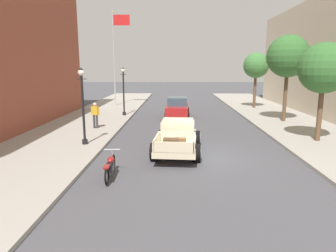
{
  "coord_description": "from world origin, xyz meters",
  "views": [
    {
      "loc": [
        -0.92,
        -13.3,
        4.02
      ],
      "look_at": [
        -1.33,
        2.18,
        1.0
      ],
      "focal_mm": 32.47,
      "sensor_mm": 36.0,
      "label": 1
    }
  ],
  "objects": [
    {
      "name": "sidewalk_left",
      "position": [
        -7.25,
        0.0,
        0.07
      ],
      "size": [
        5.5,
        64.0,
        0.15
      ],
      "primitive_type": "cube",
      "color": "#9E998E",
      "rests_on": "ground"
    },
    {
      "name": "motorcycle_parked",
      "position": [
        -3.33,
        -2.69,
        0.44
      ],
      "size": [
        0.62,
        2.12,
        0.93
      ],
      "color": "black",
      "rests_on": "ground"
    },
    {
      "name": "pedestrian_sidewalk_left",
      "position": [
        -6.08,
        5.74,
        1.09
      ],
      "size": [
        0.53,
        0.22,
        1.65
      ],
      "color": "#333338",
      "rests_on": "sidewalk_left"
    },
    {
      "name": "car_background_red",
      "position": [
        -0.79,
        11.01,
        0.77
      ],
      "size": [
        2.01,
        4.37,
        1.65
      ],
      "color": "#AD1E1E",
      "rests_on": "ground"
    },
    {
      "name": "street_lamp_far",
      "position": [
        -5.15,
        11.15,
        2.39
      ],
      "size": [
        0.5,
        0.32,
        3.85
      ],
      "color": "black",
      "rests_on": "sidewalk_left"
    },
    {
      "name": "street_tree_nearest",
      "position": [
        6.65,
        2.7,
        3.94
      ],
      "size": [
        2.6,
        2.6,
        5.11
      ],
      "color": "brown",
      "rests_on": "sidewalk_right"
    },
    {
      "name": "flagpole",
      "position": [
        -6.89,
        17.47,
        5.77
      ],
      "size": [
        1.74,
        0.16,
        9.16
      ],
      "color": "#B2B2B7",
      "rests_on": "sidewalk_left"
    },
    {
      "name": "ground_plane",
      "position": [
        0.0,
        0.0,
        0.0
      ],
      "size": [
        140.0,
        140.0,
        0.0
      ],
      "primitive_type": "plane",
      "color": "#47474C"
    },
    {
      "name": "street_tree_third",
      "position": [
        6.65,
        16.17,
        4.13
      ],
      "size": [
        2.39,
        2.39,
        5.21
      ],
      "color": "brown",
      "rests_on": "sidewalk_right"
    },
    {
      "name": "street_lamp_near",
      "position": [
        -5.56,
        1.63,
        2.39
      ],
      "size": [
        0.5,
        0.32,
        3.85
      ],
      "color": "black",
      "rests_on": "sidewalk_left"
    },
    {
      "name": "hotrod_truck_cream",
      "position": [
        -0.83,
        0.92,
        0.75
      ],
      "size": [
        2.4,
        5.02,
        1.58
      ],
      "color": "beige",
      "rests_on": "ground"
    },
    {
      "name": "street_tree_second",
      "position": [
        6.92,
        8.69,
        4.73
      ],
      "size": [
        2.94,
        2.94,
        6.08
      ],
      "color": "brown",
      "rests_on": "sidewalk_right"
    }
  ]
}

